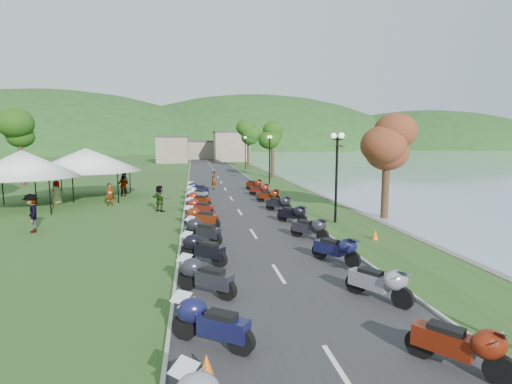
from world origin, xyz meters
name	(u,v)px	position (x,y,z in m)	size (l,w,h in m)	color
road	(221,182)	(0.00, 40.00, 0.01)	(7.00, 120.00, 0.02)	#2D2D30
hills_backdrop	(199,148)	(0.00, 200.00, 0.00)	(360.00, 120.00, 76.00)	#285621
far_building	(198,149)	(-2.00, 85.00, 2.50)	(18.00, 16.00, 5.00)	gray
moto_row_left	(203,240)	(-2.56, 13.10, 0.55)	(2.60, 36.44, 1.10)	#331411
moto_row_right	(300,221)	(2.46, 16.29, 0.55)	(2.60, 34.88, 1.10)	#331411
vendor_tent_main	(87,173)	(-11.29, 30.02, 2.00)	(5.69, 5.69, 4.00)	white
vendor_tent_side	(24,180)	(-14.12, 25.28, 2.00)	(4.78, 4.78, 4.00)	white
tree_lakeside	(387,160)	(8.42, 18.94, 3.50)	(2.52, 2.52, 6.99)	#255713
pedestrian_a	(111,206)	(-8.78, 25.95, 0.00)	(0.59, 0.43, 1.62)	slate
pedestrian_b	(125,194)	(-8.88, 32.40, 0.00)	(0.92, 0.50, 1.89)	slate
pedestrian_c	(33,232)	(-11.06, 18.13, 0.00)	(1.28, 0.53, 1.98)	slate
traffic_cone_near	(206,367)	(-2.71, 4.11, 0.28)	(0.35, 0.35, 0.55)	#F2590C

